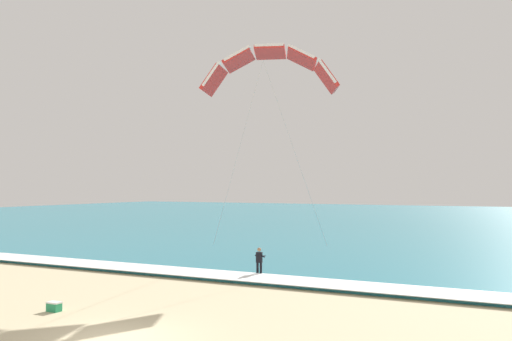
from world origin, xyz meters
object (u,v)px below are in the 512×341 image
Objects in this scene: kitesurfer at (259,261)px; kite_primary at (270,65)px; surfboard at (259,277)px; cooler_box at (54,307)px.

kitesurfer is 0.12× the size of kite_primary.
kitesurfer is (-0.00, 0.02, 0.91)m from surfboard.
kitesurfer is at bearing -70.49° from kite_primary.
kitesurfer is 13.92m from kite_primary.
cooler_box is at bearing -96.01° from kite_primary.
surfboard is at bearing -80.36° from kitesurfer.
cooler_box is (-3.82, -11.47, 0.18)m from surfboard.
cooler_box is at bearing -108.44° from surfboard.
surfboard is 0.91m from kitesurfer.
kite_primary reaches higher than surfboard.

